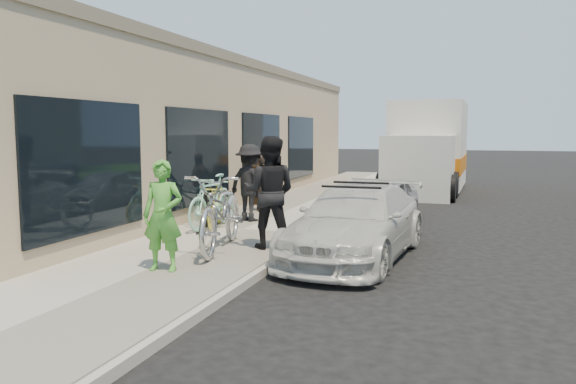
# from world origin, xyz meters

# --- Properties ---
(ground) EXTENTS (120.00, 120.00, 0.00)m
(ground) POSITION_xyz_m (0.00, 0.00, 0.00)
(ground) COLOR black
(ground) RESTS_ON ground
(sidewalk) EXTENTS (3.00, 34.00, 0.15)m
(sidewalk) POSITION_xyz_m (-2.00, 3.00, 0.07)
(sidewalk) COLOR #A19B91
(sidewalk) RESTS_ON ground
(curb) EXTENTS (0.12, 34.00, 0.13)m
(curb) POSITION_xyz_m (-0.45, 3.00, 0.07)
(curb) COLOR #A19A93
(curb) RESTS_ON ground
(storefront) EXTENTS (3.60, 20.00, 4.22)m
(storefront) POSITION_xyz_m (-5.24, 7.99, 2.12)
(storefront) COLOR tan
(storefront) RESTS_ON ground
(bike_rack) EXTENTS (0.18, 0.57, 0.82)m
(bike_rack) POSITION_xyz_m (-2.90, 3.24, 0.65)
(bike_rack) COLOR black
(bike_rack) RESTS_ON sidewalk
(sandwich_board) EXTENTS (0.71, 0.71, 1.10)m
(sandwich_board) POSITION_xyz_m (-2.91, 6.77, 0.71)
(sandwich_board) COLOR #311E0D
(sandwich_board) RESTS_ON sidewalk
(sedan_white) EXTENTS (2.13, 4.46, 1.29)m
(sedan_white) POSITION_xyz_m (0.66, 1.73, 0.63)
(sedan_white) COLOR beige
(sedan_white) RESTS_ON ground
(sedan_silver) EXTENTS (1.56, 3.29, 1.09)m
(sedan_silver) POSITION_xyz_m (0.52, 5.67, 0.54)
(sedan_silver) COLOR #A0A0A5
(sedan_silver) RESTS_ON ground
(moving_truck) EXTENTS (2.66, 6.69, 3.25)m
(moving_truck) POSITION_xyz_m (0.92, 13.43, 1.44)
(moving_truck) COLOR silver
(moving_truck) RESTS_ON ground
(tandem_bike) EXTENTS (1.36, 2.66, 1.33)m
(tandem_bike) POSITION_xyz_m (-1.53, 0.99, 0.82)
(tandem_bike) COLOR #AFAFB1
(tandem_bike) RESTS_ON sidewalk
(woman_rider) EXTENTS (0.65, 0.48, 1.64)m
(woman_rider) POSITION_xyz_m (-1.74, -0.60, 0.97)
(woman_rider) COLOR green
(woman_rider) RESTS_ON sidewalk
(man_standing) EXTENTS (1.05, 0.87, 1.96)m
(man_standing) POSITION_xyz_m (-0.82, 1.40, 1.13)
(man_standing) COLOR black
(man_standing) RESTS_ON sidewalk
(cruiser_bike_a) EXTENTS (0.69, 1.92, 1.13)m
(cruiser_bike_a) POSITION_xyz_m (-2.69, 2.98, 0.72)
(cruiser_bike_a) COLOR #8CD0BC
(cruiser_bike_a) RESTS_ON sidewalk
(cruiser_bike_b) EXTENTS (0.90, 1.85, 0.93)m
(cruiser_bike_b) POSITION_xyz_m (-3.06, 4.19, 0.62)
(cruiser_bike_b) COLOR #8CD0BC
(cruiser_bike_b) RESTS_ON sidewalk
(cruiser_bike_c) EXTENTS (0.79, 1.57, 0.91)m
(cruiser_bike_c) POSITION_xyz_m (-2.67, 3.08, 0.61)
(cruiser_bike_c) COLOR yellow
(cruiser_bike_c) RESTS_ON sidewalk
(bystander_a) EXTENTS (1.27, 0.96, 1.75)m
(bystander_a) POSITION_xyz_m (-2.27, 4.06, 1.02)
(bystander_a) COLOR black
(bystander_a) RESTS_ON sidewalk
(bystander_b) EXTENTS (0.91, 0.75, 1.46)m
(bystander_b) POSITION_xyz_m (-2.55, 5.60, 0.88)
(bystander_b) COLOR brown
(bystander_b) RESTS_ON sidewalk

